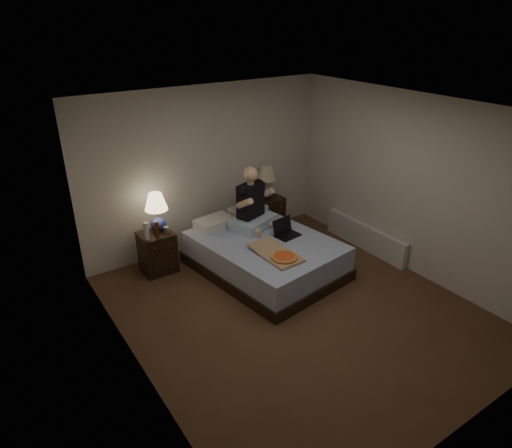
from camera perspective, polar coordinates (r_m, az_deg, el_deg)
floor at (r=5.91m, az=4.97°, el=-10.61°), size 4.00×4.50×0.00m
ceiling at (r=4.88m, az=6.08°, el=13.89°), size 4.00×4.50×0.00m
wall_back at (r=7.03m, az=-6.20°, el=6.87°), size 4.00×0.00×2.50m
wall_front at (r=4.04m, az=26.28°, el=-10.79°), size 4.00×0.00×2.50m
wall_left at (r=4.42m, az=-15.26°, el=-5.66°), size 0.00×4.50×2.50m
wall_right at (r=6.64m, az=19.06°, el=4.49°), size 0.00×4.50×2.50m
bed at (r=6.56m, az=1.17°, el=-3.91°), size 1.77×2.20×0.50m
nightstand_left at (r=6.69m, az=-12.20°, el=-3.46°), size 0.46×0.42×0.60m
nightstand_right at (r=7.69m, az=1.34°, el=1.18°), size 0.50×0.45×0.62m
lamp_left at (r=6.53m, az=-12.30°, el=1.46°), size 0.33×0.33×0.56m
lamp_right at (r=7.46m, az=1.32°, el=5.31°), size 0.40×0.40×0.56m
water_bottle at (r=6.36m, az=-13.52°, el=-0.86°), size 0.07×0.07×0.25m
soda_can at (r=6.50m, az=-11.17°, el=-0.76°), size 0.07×0.07×0.10m
beer_bottle_left at (r=6.41m, az=-12.31°, el=-0.62°), size 0.06×0.06×0.23m
beer_bottle_right at (r=7.37m, az=0.47°, el=3.69°), size 0.06×0.06×0.23m
person at (r=6.62m, az=-0.35°, el=3.25°), size 0.79×0.70×0.93m
laptop at (r=6.50m, az=4.02°, el=-0.58°), size 0.38×0.32×0.24m
pizza_box at (r=5.92m, az=3.56°, el=-4.22°), size 0.43×0.77×0.08m
radiator at (r=7.39m, az=13.47°, el=-1.57°), size 0.10×1.60×0.40m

